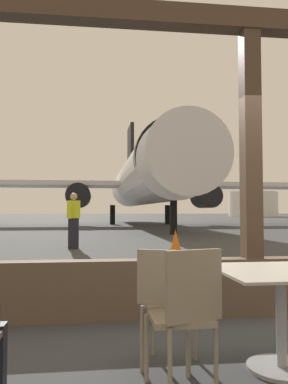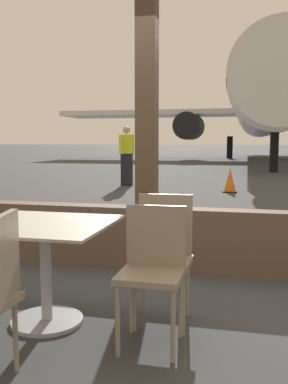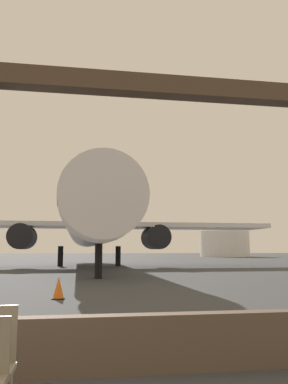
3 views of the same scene
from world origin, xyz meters
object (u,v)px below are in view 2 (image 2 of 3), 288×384
dining_table (46,259)px  cafe_chair_aisle_left (164,247)px  cafe_chair_aisle_right (153,261)px  airplane (266,106)px  traffic_cone (230,181)px  ground_crew_worker (127,155)px

dining_table → cafe_chair_aisle_left: 0.86m
cafe_chair_aisle_right → airplane: 27.87m
dining_table → airplane: size_ratio=0.03×
cafe_chair_aisle_left → traffic_cone: (0.17, 8.28, -0.25)m
cafe_chair_aisle_left → cafe_chair_aisle_right: size_ratio=1.03×
cafe_chair_aisle_right → airplane: size_ratio=0.03×
cafe_chair_aisle_right → ground_crew_worker: (-2.87, 9.63, 0.36)m
dining_table → traffic_cone: size_ratio=1.49×
dining_table → airplane: airplane is taller
traffic_cone → cafe_chair_aisle_left: bearing=-91.2°
cafe_chair_aisle_right → traffic_cone: size_ratio=1.44×
airplane → ground_crew_worker: 18.78m
ground_crew_worker → cafe_chair_aisle_right: bearing=-73.4°
ground_crew_worker → traffic_cone: bearing=-17.8°
cafe_chair_aisle_left → dining_table: bearing=-161.5°
traffic_cone → airplane: bearing=85.5°
dining_table → traffic_cone: 8.61m
dining_table → cafe_chair_aisle_right: bearing=-7.4°
cafe_chair_aisle_left → traffic_cone: bearing=88.8°
cafe_chair_aisle_left → airplane: airplane is taller
dining_table → cafe_chair_aisle_left: (0.81, 0.27, 0.07)m
airplane → traffic_cone: bearing=-94.5°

